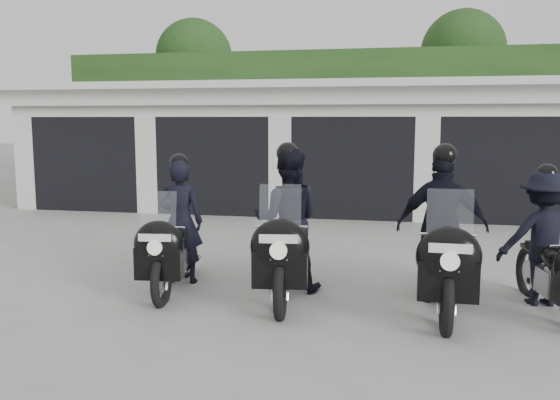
% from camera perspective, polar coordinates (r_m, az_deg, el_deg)
% --- Properties ---
extents(ground, '(80.00, 80.00, 0.00)m').
position_cam_1_polar(ground, '(7.55, 3.43, -8.75)').
color(ground, '#969691').
rests_on(ground, ground).
extents(garage_block, '(16.40, 6.80, 2.96)m').
position_cam_1_polar(garage_block, '(15.27, 7.70, 5.01)').
color(garage_block, silver).
rests_on(garage_block, ground).
extents(background_vegetation, '(20.00, 3.90, 5.80)m').
position_cam_1_polar(background_vegetation, '(20.10, 9.76, 9.45)').
color(background_vegetation, '#1A3914').
rests_on(background_vegetation, ground).
extents(police_bike_a, '(0.75, 2.01, 1.76)m').
position_cam_1_polar(police_bike_a, '(7.63, -10.06, -3.29)').
color(police_bike_a, black).
rests_on(police_bike_a, ground).
extents(police_bike_b, '(0.94, 2.21, 1.92)m').
position_cam_1_polar(police_bike_b, '(7.24, 0.61, -2.85)').
color(police_bike_b, black).
rests_on(police_bike_b, ground).
extents(police_bike_c, '(1.05, 2.21, 1.93)m').
position_cam_1_polar(police_bike_c, '(7.01, 15.41, -3.42)').
color(police_bike_c, black).
rests_on(police_bike_c, ground).
extents(police_bike_d, '(1.09, 1.94, 1.69)m').
position_cam_1_polar(police_bike_d, '(7.37, 24.38, -4.05)').
color(police_bike_d, black).
rests_on(police_bike_d, ground).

